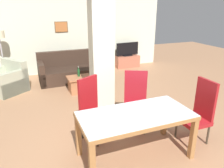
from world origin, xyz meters
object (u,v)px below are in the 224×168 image
at_px(coffee_table, 80,84).
at_px(tv_screen, 127,49).
at_px(dining_chair_far_left, 93,108).
at_px(dining_chair_far_right, 135,100).
at_px(armchair, 7,81).
at_px(dining_table, 136,123).
at_px(sofa, 73,71).
at_px(dining_chair_head_right, 199,111).
at_px(bottle, 79,73).
at_px(tv_stand, 127,61).
at_px(floor_lamp, 0,39).

distance_m(coffee_table, tv_screen, 3.05).
distance_m(dining_chair_far_left, dining_chair_far_right, 0.87).
bearing_deg(tv_screen, coffee_table, 33.04).
bearing_deg(armchair, dining_chair_far_right, -177.63).
distance_m(dining_table, dining_chair_far_left, 0.92).
height_order(sofa, coffee_table, sofa).
xyz_separation_m(dining_chair_head_right, armchair, (-3.25, 3.85, -0.28)).
bearing_deg(tv_screen, sofa, 13.16).
xyz_separation_m(dining_chair_far_left, sofa, (0.34, 3.35, -0.27)).
relative_size(armchair, bottle, 4.48).
bearing_deg(tv_screen, dining_chair_head_right, 73.41).
bearing_deg(dining_chair_far_right, bottle, -48.78).
relative_size(armchair, tv_screen, 1.34).
xyz_separation_m(dining_chair_far_right, armchair, (-2.45, 3.01, -0.28)).
relative_size(dining_chair_far_right, bottle, 4.05).
distance_m(tv_stand, tv_screen, 0.47).
bearing_deg(dining_chair_far_right, armchair, -23.47).
relative_size(dining_table, armchair, 1.38).
bearing_deg(tv_screen, dining_chair_far_left, 51.87).
distance_m(dining_chair_far_left, tv_screen, 4.92).
xyz_separation_m(dining_table, bottle, (-0.13, 3.13, -0.07)).
height_order(armchair, coffee_table, armchair).
bearing_deg(dining_chair_far_right, dining_chair_head_right, 161.23).
distance_m(dining_chair_far_right, floor_lamp, 4.65).
bearing_deg(tv_stand, dining_table, -114.36).
xyz_separation_m(sofa, armchair, (-1.92, -0.32, -0.01)).
height_order(dining_table, tv_stand, dining_table).
distance_m(dining_chair_head_right, coffee_table, 3.38).
xyz_separation_m(armchair, bottle, (1.88, -0.71, 0.24)).
height_order(armchair, tv_screen, tv_screen).
bearing_deg(sofa, dining_chair_far_left, 84.17).
distance_m(dining_table, sofa, 4.18).
height_order(coffee_table, tv_screen, tv_screen).
distance_m(tv_stand, floor_lamp, 4.48).
bearing_deg(bottle, armchair, 159.27).
bearing_deg(dining_chair_far_right, tv_screen, -86.34).
bearing_deg(floor_lamp, armchair, -84.46).
relative_size(dining_chair_far_left, dining_chair_head_right, 1.00).
xyz_separation_m(dining_chair_far_right, floor_lamp, (-2.53, 3.83, 0.78)).
distance_m(dining_chair_far_left, armchair, 3.43).
xyz_separation_m(dining_chair_far_right, dining_chair_head_right, (0.81, -0.84, 0.00)).
relative_size(coffee_table, bottle, 2.37).
height_order(dining_table, sofa, sofa).
bearing_deg(dining_chair_far_left, dining_chair_far_right, 153.63).
xyz_separation_m(armchair, coffee_table, (1.88, -0.77, -0.07)).
relative_size(bottle, tv_screen, 0.30).
bearing_deg(bottle, dining_chair_far_right, -76.17).
height_order(coffee_table, tv_stand, tv_stand).
distance_m(dining_chair_far_right, coffee_table, 2.33).
bearing_deg(dining_chair_far_left, armchair, -90.86).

